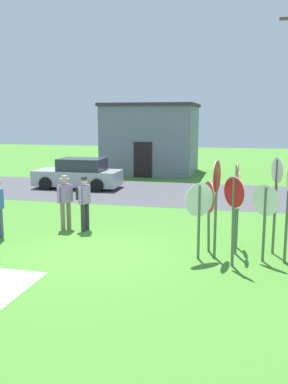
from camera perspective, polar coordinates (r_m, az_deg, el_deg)
ground_plane at (r=11.06m, az=-7.11°, el=-8.59°), size 80.00×80.00×0.00m
street_asphalt at (r=19.86m, az=2.26°, el=-0.09°), size 60.00×6.40×0.01m
building_background at (r=26.94m, az=1.00°, el=7.33°), size 5.75×4.89×4.38m
parked_car_on_street at (r=21.34m, az=-8.90°, el=2.38°), size 4.32×2.05×1.51m
stop_sign_center_cluster at (r=10.98m, az=12.56°, el=-0.26°), size 0.11×0.63×2.41m
stop_sign_rear_right at (r=10.05m, az=12.16°, el=-1.79°), size 0.52×0.60×2.19m
stop_sign_leaning_left at (r=11.10m, az=8.85°, el=-1.59°), size 0.38×0.81×1.92m
stop_sign_nearest at (r=11.24m, az=17.60°, el=0.29°), size 0.24×0.64×2.55m
stop_sign_far_back at (r=11.57m, az=12.69°, el=-0.61°), size 0.07×0.73×2.10m
stop_sign_tallest at (r=10.59m, az=19.10°, el=-0.54°), size 0.18×0.67×2.49m
stop_sign_low_front at (r=10.62m, az=16.23°, el=-2.35°), size 0.62×0.48×1.94m
stop_sign_leaning_right at (r=10.59m, az=9.86°, el=0.23°), size 0.15×0.85×2.51m
stop_sign_rear_left at (r=10.48m, az=7.54°, el=-2.12°), size 0.65×0.57×1.95m
person_holding_notes at (r=13.47m, az=-10.76°, el=-0.85°), size 0.46×0.49×1.74m
person_on_left at (r=13.21m, az=-8.20°, el=-0.99°), size 0.42×0.56×1.74m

